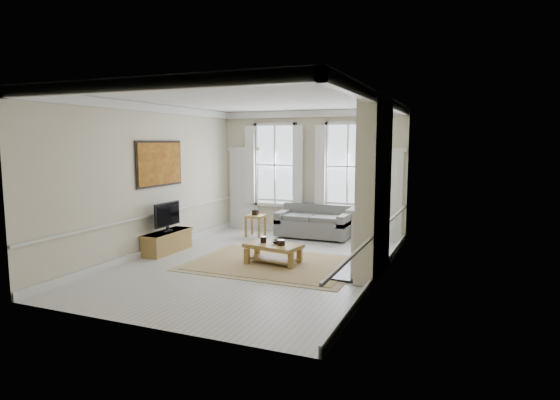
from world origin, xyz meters
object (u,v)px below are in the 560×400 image
at_px(coffee_table, 273,248).
at_px(tv_stand, 167,242).
at_px(side_table, 255,219).
at_px(sofa, 314,224).

bearing_deg(coffee_table, tv_stand, -170.46).
bearing_deg(side_table, tv_stand, -113.83).
bearing_deg(coffee_table, side_table, 132.80).
relative_size(side_table, tv_stand, 0.42).
height_order(sofa, tv_stand, sofa).
xyz_separation_m(coffee_table, tv_stand, (-2.69, 0.02, -0.10)).
relative_size(coffee_table, tv_stand, 0.90).
xyz_separation_m(side_table, tv_stand, (-1.09, -2.46, -0.23)).
bearing_deg(sofa, side_table, -163.50).
relative_size(side_table, coffee_table, 0.47).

